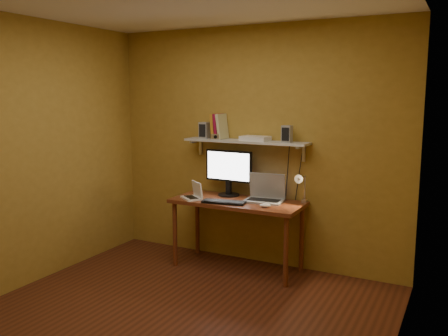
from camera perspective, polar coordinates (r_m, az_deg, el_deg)
The scene contains 14 objects.
room at distance 3.82m, azimuth -6.03°, elevation 0.30°, with size 3.44×3.24×2.64m.
desk at distance 5.06m, azimuth 1.62°, elevation -4.87°, with size 1.40×0.60×0.75m.
wall_shelf at distance 5.11m, azimuth 2.61°, elevation 3.17°, with size 1.40×0.25×0.21m.
monitor at distance 5.23m, azimuth 0.56°, elevation -0.29°, with size 0.56×0.25×0.51m.
laptop at distance 5.02m, azimuth 5.00°, elevation -3.12°, with size 0.41×0.31×0.29m.
netbook at distance 5.12m, azimuth -3.64°, elevation -3.15°, with size 0.29×0.28×0.18m.
keyboard at distance 4.91m, azimuth -0.03°, elevation -4.12°, with size 0.45×0.15×0.02m, color black.
mouse at distance 4.75m, azimuth 4.98°, elevation -4.51°, with size 0.11×0.07×0.04m, color white.
desk_lamp at distance 4.87m, azimuth 9.30°, elevation -1.98°, with size 0.09×0.23×0.38m.
speaker_left at distance 5.34m, azimuth -2.35°, elevation 4.56°, with size 0.10×0.10×0.18m, color gray.
speaker_right at distance 4.92m, azimuth 7.58°, elevation 4.09°, with size 0.10×0.10×0.17m, color gray.
books at distance 5.27m, azimuth -0.60°, elevation 5.04°, with size 0.15×0.19×0.28m.
shelf_camera at distance 5.19m, azimuth -1.00°, elevation 3.78°, with size 0.11×0.06×0.06m.
router at distance 5.07m, azimuth 3.78°, elevation 3.58°, with size 0.30×0.20×0.05m, color white.
Camera 1 is at (2.08, -3.15, 1.86)m, focal length 38.00 mm.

